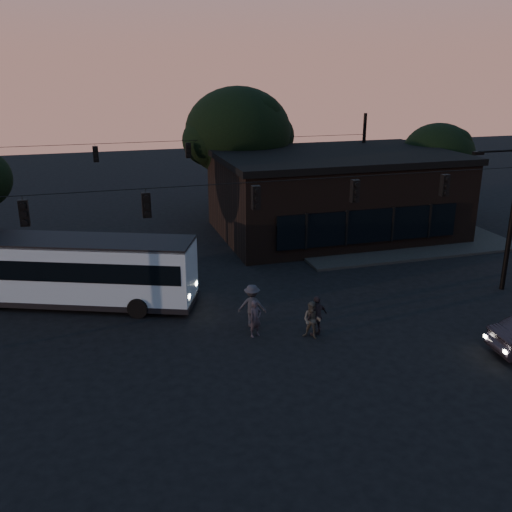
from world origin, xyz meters
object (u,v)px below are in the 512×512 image
object	(u,v)px
pedestrian_c	(317,316)
pedestrian_d	(252,306)
building	(335,193)
pedestrian_b	(312,320)
pedestrian_a	(255,319)
bus	(73,268)

from	to	relation	value
pedestrian_c	pedestrian_d	bearing A→B (deg)	-56.23
building	pedestrian_c	xyz separation A→B (m)	(-7.00, -14.15, -1.83)
pedestrian_b	pedestrian_c	bearing A→B (deg)	70.95
building	pedestrian_d	xyz separation A→B (m)	(-9.33, -12.49, -1.76)
pedestrian_a	pedestrian_b	distance (m)	2.34
building	pedestrian_c	world-z (taller)	building
pedestrian_a	pedestrian_c	size ratio (longest dim) A/B	0.90
building	bus	size ratio (longest dim) A/B	1.34
pedestrian_c	pedestrian_d	world-z (taller)	pedestrian_d
pedestrian_b	pedestrian_c	size ratio (longest dim) A/B	0.91
pedestrian_c	pedestrian_b	bearing A→B (deg)	10.38
pedestrian_a	bus	bearing A→B (deg)	122.13
pedestrian_a	pedestrian_d	size ratio (longest dim) A/B	0.83
building	pedestrian_a	xyz separation A→B (m)	(-9.47, -13.49, -1.92)
pedestrian_a	pedestrian_c	distance (m)	2.56
building	pedestrian_b	bearing A→B (deg)	-116.98
pedestrian_c	pedestrian_a	bearing A→B (deg)	-35.73
pedestrian_a	pedestrian_c	xyz separation A→B (m)	(2.47, -0.66, 0.09)
pedestrian_a	pedestrian_c	world-z (taller)	pedestrian_c
bus	pedestrian_d	size ratio (longest dim) A/B	6.08
pedestrian_a	pedestrian_c	bearing A→B (deg)	-34.38
pedestrian_c	pedestrian_d	xyz separation A→B (m)	(-2.32, 1.66, 0.07)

